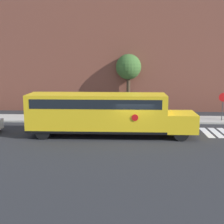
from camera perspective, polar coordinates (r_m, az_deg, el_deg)
ground_plane at (r=21.62m, az=4.06°, el=-4.87°), size 60.00×60.00×0.00m
sidewalk_strip at (r=27.94m, az=3.75°, el=-1.31°), size 44.00×3.00×0.15m
building_backdrop at (r=33.91m, az=3.66°, el=11.15°), size 32.00×4.00×12.48m
school_bus at (r=21.89m, az=-1.59°, el=-0.02°), size 11.70×2.57×3.01m
stop_sign at (r=28.29m, az=19.59°, el=1.61°), size 0.74×0.10×2.54m
tree_near_sidewalk at (r=31.37m, az=3.04°, el=8.10°), size 2.53×2.53×5.86m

